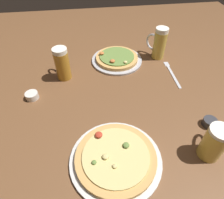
% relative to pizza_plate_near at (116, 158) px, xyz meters
% --- Properties ---
extents(ground_plane, '(2.40, 2.40, 0.03)m').
position_rel_pizza_plate_near_xyz_m(ground_plane, '(0.03, 0.29, -0.03)').
color(ground_plane, brown).
extents(pizza_plate_near, '(0.33, 0.33, 0.05)m').
position_rel_pizza_plate_near_xyz_m(pizza_plate_near, '(0.00, 0.00, 0.00)').
color(pizza_plate_near, silver).
rests_on(pizza_plate_near, ground_plane).
extents(pizza_plate_far, '(0.29, 0.29, 0.05)m').
position_rel_pizza_plate_near_xyz_m(pizza_plate_far, '(0.10, 0.63, -0.00)').
color(pizza_plate_far, '#B2B2B7').
rests_on(pizza_plate_far, ground_plane).
extents(beer_mug_dark, '(0.09, 0.13, 0.14)m').
position_rel_pizza_plate_near_xyz_m(beer_mug_dark, '(0.34, -0.02, 0.05)').
color(beer_mug_dark, gold).
rests_on(beer_mug_dark, ground_plane).
extents(beer_mug_amber, '(0.10, 0.12, 0.18)m').
position_rel_pizza_plate_near_xyz_m(beer_mug_amber, '(0.35, 0.64, 0.07)').
color(beer_mug_amber, gold).
rests_on(beer_mug_amber, ground_plane).
extents(beer_mug_pale, '(0.09, 0.12, 0.17)m').
position_rel_pizza_plate_near_xyz_m(beer_mug_pale, '(-0.20, 0.52, 0.07)').
color(beer_mug_pale, '#B27A23').
rests_on(beer_mug_pale, ground_plane).
extents(ramekin_sauce, '(0.06, 0.06, 0.03)m').
position_rel_pizza_plate_near_xyz_m(ramekin_sauce, '(0.41, 0.11, -0.00)').
color(ramekin_sauce, '#333338').
rests_on(ramekin_sauce, ground_plane).
extents(ramekin_butter, '(0.06, 0.06, 0.03)m').
position_rel_pizza_plate_near_xyz_m(ramekin_butter, '(-0.34, 0.38, -0.00)').
color(ramekin_butter, silver).
rests_on(ramekin_butter, ground_plane).
extents(fork_left, '(0.03, 0.24, 0.01)m').
position_rel_pizza_plate_near_xyz_m(fork_left, '(0.38, 0.46, -0.01)').
color(fork_left, silver).
rests_on(fork_left, ground_plane).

